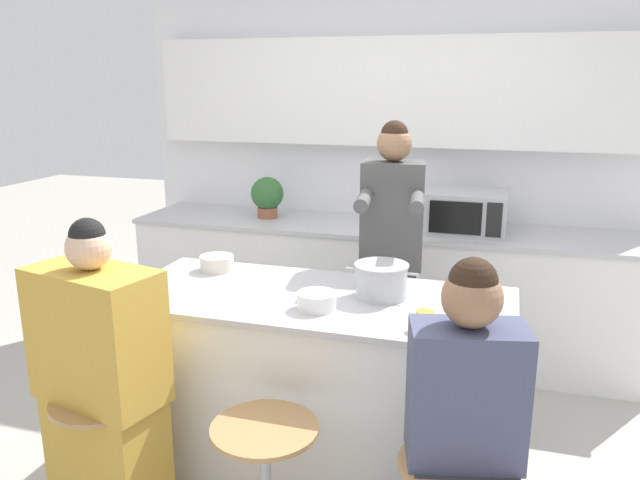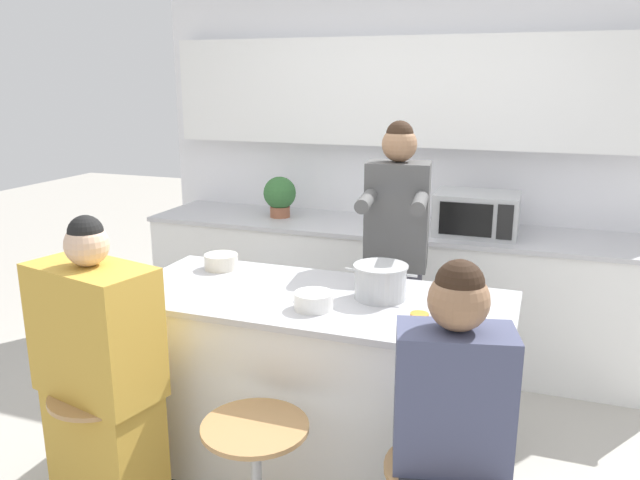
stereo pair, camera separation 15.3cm
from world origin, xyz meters
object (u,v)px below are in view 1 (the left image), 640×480
(fruit_bowl, at_px, (217,263))
(potted_plant, at_px, (267,195))
(bar_stool_leftmost, at_px, (106,453))
(microwave, at_px, (465,212))
(kitchen_island, at_px, (315,386))
(cooking_pot, at_px, (381,281))
(person_wrapped_blanket, at_px, (102,393))
(coffee_cup_near, at_px, (425,320))
(person_seated_near, at_px, (462,458))
(person_cooking, at_px, (390,276))

(fruit_bowl, height_order, potted_plant, potted_plant)
(potted_plant, bearing_deg, bar_stool_leftmost, -86.82)
(microwave, bearing_deg, kitchen_island, -110.56)
(kitchen_island, xyz_separation_m, cooking_pot, (0.30, 0.07, 0.54))
(cooking_pot, bearing_deg, person_wrapped_blanket, -145.18)
(coffee_cup_near, bearing_deg, person_seated_near, -63.28)
(microwave, bearing_deg, person_seated_near, -85.52)
(person_seated_near, distance_m, coffee_cup_near, 0.55)
(cooking_pot, height_order, coffee_cup_near, cooking_pot)
(person_seated_near, relative_size, fruit_bowl, 7.63)
(person_wrapped_blanket, xyz_separation_m, coffee_cup_near, (1.27, 0.38, 0.32))
(kitchen_island, bearing_deg, cooking_pot, 14.10)
(bar_stool_leftmost, xyz_separation_m, cooking_pot, (1.03, 0.72, 0.64))
(person_wrapped_blanket, bearing_deg, fruit_bowl, 95.76)
(bar_stool_leftmost, distance_m, person_cooking, 1.68)
(coffee_cup_near, bearing_deg, potted_plant, 127.58)
(person_wrapped_blanket, height_order, fruit_bowl, person_wrapped_blanket)
(person_seated_near, distance_m, potted_plant, 2.76)
(kitchen_island, distance_m, cooking_pot, 0.62)
(bar_stool_leftmost, height_order, microwave, microwave)
(person_wrapped_blanket, distance_m, coffee_cup_near, 1.37)
(bar_stool_leftmost, bearing_deg, fruit_bowl, 82.62)
(fruit_bowl, relative_size, coffee_cup_near, 1.67)
(kitchen_island, relative_size, person_wrapped_blanket, 1.31)
(person_cooking, xyz_separation_m, person_wrapped_blanket, (-0.97, -1.27, -0.21))
(person_seated_near, bearing_deg, kitchen_island, 125.72)
(bar_stool_leftmost, height_order, person_wrapped_blanket, person_wrapped_blanket)
(kitchen_island, distance_m, potted_plant, 1.88)
(kitchen_island, height_order, microwave, microwave)
(kitchen_island, distance_m, person_seated_near, 0.99)
(potted_plant, bearing_deg, person_seated_near, -54.13)
(kitchen_island, height_order, potted_plant, potted_plant)
(person_cooking, xyz_separation_m, fruit_bowl, (-0.86, -0.40, 0.11))
(person_seated_near, height_order, cooking_pot, person_seated_near)
(cooking_pot, relative_size, coffee_cup_near, 3.17)
(person_cooking, bearing_deg, bar_stool_leftmost, -134.78)
(person_cooking, xyz_separation_m, person_seated_near, (0.50, -1.27, -0.23))
(person_wrapped_blanket, relative_size, microwave, 2.64)
(kitchen_island, bearing_deg, person_seated_near, -40.90)
(microwave, relative_size, potted_plant, 1.76)
(potted_plant, bearing_deg, microwave, -1.78)
(coffee_cup_near, bearing_deg, person_wrapped_blanket, -163.20)
(person_cooking, height_order, fruit_bowl, person_cooking)
(bar_stool_leftmost, height_order, person_cooking, person_cooking)
(cooking_pot, distance_m, coffee_cup_near, 0.41)
(person_seated_near, bearing_deg, person_cooking, 98.07)
(kitchen_island, xyz_separation_m, person_cooking, (0.24, 0.63, 0.39))
(person_cooking, distance_m, coffee_cup_near, 0.94)
(fruit_bowl, xyz_separation_m, potted_plant, (-0.24, 1.33, 0.11))
(kitchen_island, xyz_separation_m, person_wrapped_blanket, (-0.73, -0.64, 0.18))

